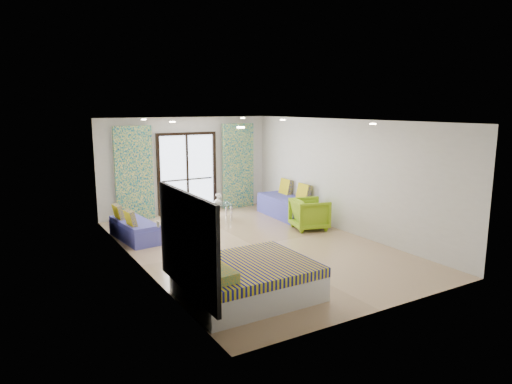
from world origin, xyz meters
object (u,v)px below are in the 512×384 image
daybed_left (134,229)px  armchair (310,212)px  bed (246,280)px  daybed_right (286,206)px  coffee_table (219,206)px

daybed_left → armchair: armchair is taller
bed → daybed_left: daybed_left is taller
bed → daybed_right: size_ratio=1.01×
daybed_right → daybed_left: bearing=-176.1°
daybed_left → coffee_table: 2.63m
bed → daybed_left: bearing=98.9°
coffee_table → daybed_left: bearing=-163.3°
bed → daybed_left: size_ratio=1.22×
bed → armchair: (3.36, 2.78, 0.13)m
armchair → daybed_left: bearing=86.6°
daybed_right → armchair: bearing=-96.6°
daybed_left → armchair: size_ratio=1.98×
daybed_left → coffee_table: size_ratio=2.23×
bed → armchair: armchair is taller
bed → coffee_table: 5.18m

